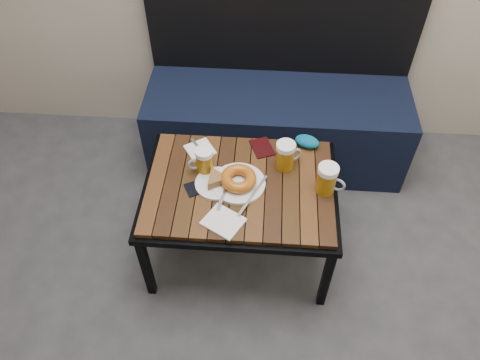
# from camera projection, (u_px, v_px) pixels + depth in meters

# --- Properties ---
(bench) EXTENTS (1.40, 0.50, 0.95)m
(bench) POSITION_uv_depth(u_px,v_px,m) (277.00, 117.00, 2.59)
(bench) COLOR black
(bench) RESTS_ON ground
(cafe_table) EXTENTS (0.84, 0.62, 0.47)m
(cafe_table) POSITION_uv_depth(u_px,v_px,m) (240.00, 191.00, 2.04)
(cafe_table) COLOR black
(cafe_table) RESTS_ON ground
(beer_mug_left) EXTENTS (0.12, 0.09, 0.13)m
(beer_mug_left) POSITION_uv_depth(u_px,v_px,m) (204.00, 161.00, 2.01)
(beer_mug_left) COLOR #93620B
(beer_mug_left) RESTS_ON cafe_table
(beer_mug_centre) EXTENTS (0.13, 0.11, 0.13)m
(beer_mug_centre) POSITION_uv_depth(u_px,v_px,m) (286.00, 155.00, 2.03)
(beer_mug_centre) COLOR #93620B
(beer_mug_centre) RESTS_ON cafe_table
(beer_mug_right) EXTENTS (0.13, 0.11, 0.14)m
(beer_mug_right) POSITION_uv_depth(u_px,v_px,m) (327.00, 179.00, 1.93)
(beer_mug_right) COLOR #93620B
(beer_mug_right) RESTS_ON cafe_table
(plate_pie) EXTENTS (0.19, 0.19, 0.05)m
(plate_pie) POSITION_uv_depth(u_px,v_px,m) (216.00, 181.00, 1.99)
(plate_pie) COLOR white
(plate_pie) RESTS_ON cafe_table
(plate_bagel) EXTENTS (0.24, 0.29, 0.06)m
(plate_bagel) POSITION_uv_depth(u_px,v_px,m) (238.00, 181.00, 1.98)
(plate_bagel) COLOR white
(plate_bagel) RESTS_ON cafe_table
(napkin_left) EXTENTS (0.16, 0.16, 0.01)m
(napkin_left) POSITION_uv_depth(u_px,v_px,m) (200.00, 150.00, 2.14)
(napkin_left) COLOR white
(napkin_left) RESTS_ON cafe_table
(napkin_right) EXTENTS (0.19, 0.18, 0.01)m
(napkin_right) POSITION_uv_depth(u_px,v_px,m) (223.00, 221.00, 1.87)
(napkin_right) COLOR white
(napkin_right) RESTS_ON cafe_table
(passport_navy) EXTENTS (0.13, 0.12, 0.01)m
(passport_navy) POSITION_uv_depth(u_px,v_px,m) (198.00, 187.00, 1.99)
(passport_navy) COLOR black
(passport_navy) RESTS_ON cafe_table
(passport_burgundy) EXTENTS (0.13, 0.15, 0.01)m
(passport_burgundy) POSITION_uv_depth(u_px,v_px,m) (262.00, 148.00, 2.15)
(passport_burgundy) COLOR black
(passport_burgundy) RESTS_ON cafe_table
(knit_pouch) EXTENTS (0.13, 0.11, 0.05)m
(knit_pouch) POSITION_uv_depth(u_px,v_px,m) (307.00, 141.00, 2.14)
(knit_pouch) COLOR #054F8A
(knit_pouch) RESTS_ON cafe_table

